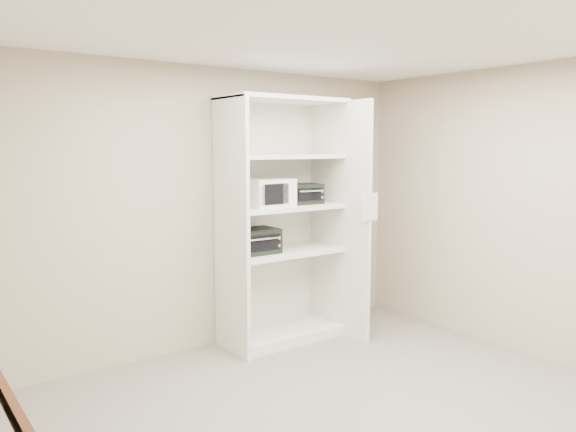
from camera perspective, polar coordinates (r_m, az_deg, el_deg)
floor at (r=4.28m, az=6.40°, el=-20.04°), size 4.50×4.00×0.01m
ceiling at (r=3.88m, az=6.98°, el=18.21°), size 4.50×4.00×0.01m
wall_back at (r=5.48m, az=-7.69°, el=0.75°), size 4.50×0.02×2.70m
wall_right at (r=5.62m, az=23.74°, el=0.38°), size 0.02×4.00×2.70m
shelving_unit at (r=5.61m, az=-0.21°, el=-1.29°), size 1.24×0.92×2.42m
microwave at (r=5.42m, az=-2.06°, el=2.38°), size 0.46×0.36×0.27m
toaster_oven_upper at (r=5.69m, az=1.52°, el=2.28°), size 0.38×0.30×0.20m
toaster_oven_lower at (r=5.43m, az=-3.42°, el=-2.55°), size 0.44×0.33×0.24m
paper_sign at (r=5.45m, az=8.31°, el=0.92°), size 0.20×0.01×0.26m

